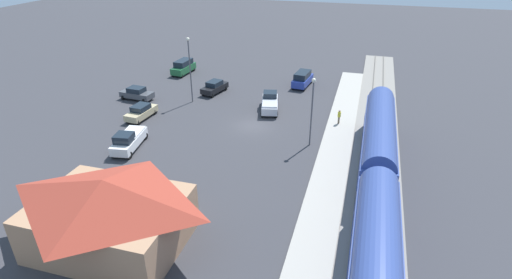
% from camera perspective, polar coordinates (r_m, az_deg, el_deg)
% --- Properties ---
extents(ground_plane, '(200.00, 200.00, 0.00)m').
position_cam_1_polar(ground_plane, '(46.94, -0.47, 1.98)').
color(ground_plane, '#38383D').
extents(railway_track, '(4.80, 70.00, 0.30)m').
position_cam_1_polar(railway_track, '(45.35, 16.75, -0.09)').
color(railway_track, gray).
rests_on(railway_track, ground).
extents(platform, '(3.20, 46.00, 0.30)m').
position_cam_1_polar(platform, '(45.33, 11.74, 0.62)').
color(platform, '#A8A399').
rests_on(platform, ground).
extents(station_building, '(10.95, 8.38, 5.42)m').
position_cam_1_polar(station_building, '(30.08, -20.36, -9.61)').
color(station_building, tan).
rests_on(station_building, ground).
extents(pedestrian_on_platform, '(0.36, 0.36, 1.71)m').
position_cam_1_polar(pedestrian_on_platform, '(47.40, 11.82, 3.33)').
color(pedestrian_on_platform, brown).
rests_on(pedestrian_on_platform, platform).
extents(pickup_white, '(2.77, 5.64, 2.14)m').
position_cam_1_polar(pickup_white, '(43.50, -17.77, -0.06)').
color(pickup_white, white).
rests_on(pickup_white, ground).
extents(suv_blue, '(2.52, 5.10, 2.22)m').
position_cam_1_polar(suv_blue, '(59.79, 6.67, 8.63)').
color(suv_blue, '#283D9E').
rests_on(suv_blue, ground).
extents(pickup_silver, '(3.13, 5.70, 2.14)m').
position_cam_1_polar(pickup_silver, '(50.91, 2.00, 5.29)').
color(pickup_silver, silver).
rests_on(pickup_silver, ground).
extents(sedan_black, '(2.79, 4.80, 1.74)m').
position_cam_1_polar(sedan_black, '(57.17, -5.95, 7.50)').
color(sedan_black, black).
rests_on(sedan_black, ground).
extents(sedan_tan, '(2.23, 4.64, 1.74)m').
position_cam_1_polar(sedan_tan, '(50.54, -16.11, 3.85)').
color(sedan_tan, '#C6B284').
rests_on(sedan_tan, ground).
extents(suv_green, '(2.37, 5.05, 2.22)m').
position_cam_1_polar(suv_green, '(66.25, -10.35, 10.22)').
color(suv_green, '#236638').
rests_on(suv_green, ground).
extents(sedan_charcoal, '(4.65, 2.60, 1.74)m').
position_cam_1_polar(sedan_charcoal, '(56.77, -16.70, 6.34)').
color(sedan_charcoal, '#47494F').
rests_on(sedan_charcoal, ground).
extents(light_pole_near_platform, '(0.44, 0.44, 7.45)m').
position_cam_1_polar(light_pole_near_platform, '(41.04, 8.05, 5.06)').
color(light_pole_near_platform, '#515156').
rests_on(light_pole_near_platform, ground).
extents(light_pole_lot_center, '(0.44, 0.44, 8.64)m').
position_cam_1_polar(light_pole_lot_center, '(52.90, -9.48, 10.75)').
color(light_pole_lot_center, '#515156').
rests_on(light_pole_lot_center, ground).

